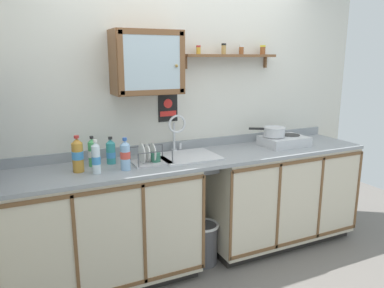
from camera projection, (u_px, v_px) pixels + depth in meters
floor at (215, 276)px, 3.11m from camera, size 6.21×6.21×0.00m
back_wall at (184, 107)px, 3.35m from camera, size 3.81×0.07×2.67m
lower_cabinet_run at (102, 229)px, 2.91m from camera, size 1.49×0.62×0.94m
lower_cabinet_run_right at (278, 195)px, 3.62m from camera, size 1.48×0.62×0.94m
countertop at (200, 158)px, 3.15m from camera, size 3.17×0.64×0.03m
backsplash at (186, 145)px, 3.40m from camera, size 3.17×0.02×0.08m
sink at (187, 158)px, 3.15m from camera, size 0.49×0.46×0.46m
hot_plate_stove at (284, 141)px, 3.53m from camera, size 0.42×0.30×0.09m
saucepan at (274, 131)px, 3.48m from camera, size 0.31×0.24×0.09m
bottle_soda_green_0 at (92, 153)px, 2.84m from camera, size 0.07×0.07×0.24m
bottle_juice_amber_1 at (78, 155)px, 2.70m from camera, size 0.08×0.08×0.27m
bottle_water_blue_2 at (125, 155)px, 2.75m from camera, size 0.08×0.08×0.24m
bottle_water_clear_3 at (96, 158)px, 2.66m from camera, size 0.06×0.06×0.25m
bottle_detergent_teal_4 at (111, 152)px, 2.92m from camera, size 0.07×0.07×0.22m
dish_rack at (150, 158)px, 2.94m from camera, size 0.30×0.24×0.17m
mug at (155, 157)px, 2.94m from camera, size 0.08×0.11×0.09m
wall_cabinet at (147, 63)px, 2.96m from camera, size 0.55×0.30×0.50m
spice_shelf at (232, 55)px, 3.35m from camera, size 0.91×0.14×0.22m
warning_sign at (168, 107)px, 3.26m from camera, size 0.18×0.01×0.25m
trash_bin at (203, 242)px, 3.28m from camera, size 0.27×0.27×0.37m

